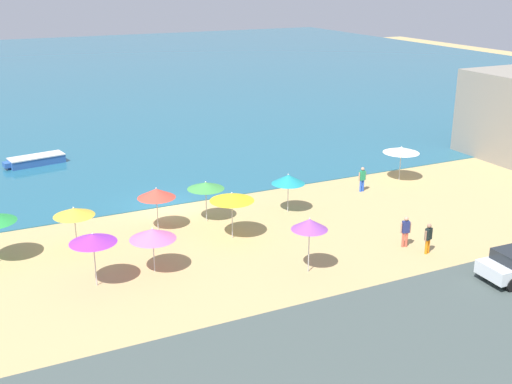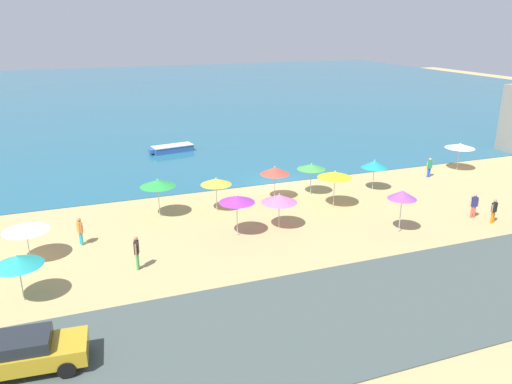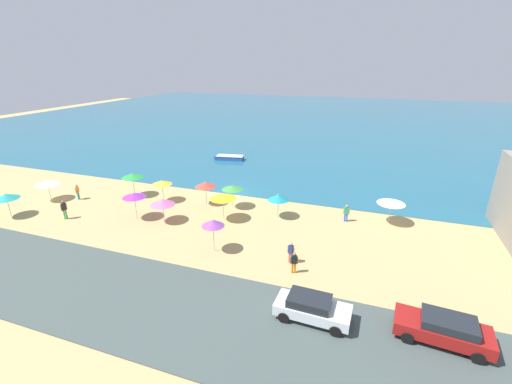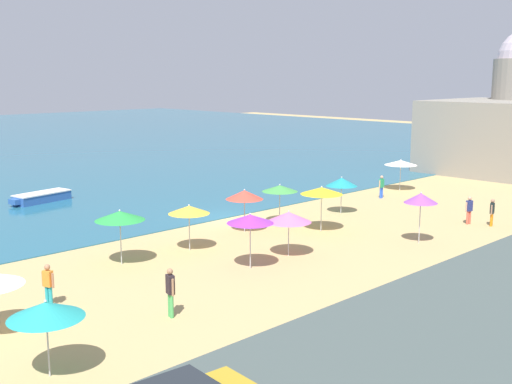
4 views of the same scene
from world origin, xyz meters
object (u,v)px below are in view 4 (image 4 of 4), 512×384
object	(u,v)px
beach_umbrella_3	(342,182)
beach_umbrella_6	(244,195)
bather_3	(381,186)
beach_umbrella_9	(322,191)
beach_umbrella_4	(280,188)
bather_2	(170,290)
beach_umbrella_5	(289,217)
beach_umbrella_1	(250,219)
beach_umbrella_7	(421,198)
beach_umbrella_8	(189,210)
beach_umbrella_11	(401,163)
skiff_nearshore	(41,197)
beach_umbrella_10	(46,310)
bather_4	(48,283)
bather_0	(469,209)
beach_umbrella_2	(120,216)
bather_1	(492,211)

from	to	relation	value
beach_umbrella_3	beach_umbrella_6	distance (m)	7.72
bather_3	beach_umbrella_9	bearing A→B (deg)	-162.60
beach_umbrella_4	bather_3	distance (m)	10.92
bather_2	bather_3	world-z (taller)	bather_2
beach_umbrella_5	beach_umbrella_6	xyz separation A→B (m)	(1.75, 4.93, 0.19)
beach_umbrella_6	bather_2	xyz separation A→B (m)	(-10.62, -7.39, -1.07)
beach_umbrella_4	beach_umbrella_9	world-z (taller)	beach_umbrella_9
beach_umbrella_1	beach_umbrella_7	world-z (taller)	beach_umbrella_7
beach_umbrella_5	beach_umbrella_8	xyz separation A→B (m)	(-2.77, 4.11, 0.14)
beach_umbrella_6	beach_umbrella_11	size ratio (longest dim) A/B	1.00
beach_umbrella_1	beach_umbrella_3	size ratio (longest dim) A/B	1.10
beach_umbrella_9	skiff_nearshore	world-z (taller)	beach_umbrella_9
beach_umbrella_5	bather_2	size ratio (longest dim) A/B	1.22
beach_umbrella_1	beach_umbrella_8	world-z (taller)	beach_umbrella_1
beach_umbrella_10	bather_4	xyz separation A→B (m)	(2.69, 5.36, -1.09)
beach_umbrella_4	beach_umbrella_5	world-z (taller)	beach_umbrella_4
beach_umbrella_1	bather_0	bearing A→B (deg)	-9.77
bather_4	skiff_nearshore	size ratio (longest dim) A/B	0.37
beach_umbrella_6	beach_umbrella_2	bearing A→B (deg)	-176.29
beach_umbrella_11	bather_1	distance (m)	12.05
beach_umbrella_4	beach_umbrella_5	size ratio (longest dim) A/B	1.06
beach_umbrella_4	bather_2	bearing A→B (deg)	-151.09
beach_umbrella_5	beach_umbrella_10	distance (m)	14.63
beach_umbrella_4	beach_umbrella_7	size ratio (longest dim) A/B	0.87
beach_umbrella_9	bather_3	bearing A→B (deg)	17.40
bather_3	beach_umbrella_1	bearing A→B (deg)	-162.86
beach_umbrella_4	bather_3	bearing A→B (deg)	2.20
beach_umbrella_2	bather_1	xyz separation A→B (m)	(19.40, -8.38, -1.40)
skiff_nearshore	bather_2	bearing A→B (deg)	-105.49
beach_umbrella_3	beach_umbrella_8	distance (m)	12.21
beach_umbrella_9	bather_1	world-z (taller)	beach_umbrella_9
beach_umbrella_6	bather_0	world-z (taller)	beach_umbrella_6
bather_1	bather_4	xyz separation A→B (m)	(-24.33, 5.63, 0.02)
beach_umbrella_8	bather_0	world-z (taller)	beach_umbrella_8
beach_umbrella_9	bather_3	xyz separation A→B (m)	(10.54, 3.30, -1.38)
beach_umbrella_1	bather_0	world-z (taller)	beach_umbrella_1
beach_umbrella_10	bather_1	size ratio (longest dim) A/B	1.45
beach_umbrella_10	bather_3	xyz separation A→B (m)	(29.62, 9.12, -1.10)
bather_4	beach_umbrella_2	bearing A→B (deg)	29.14
beach_umbrella_3	skiff_nearshore	bearing A→B (deg)	125.94
beach_umbrella_11	beach_umbrella_6	bearing A→B (deg)	-175.66
bather_4	beach_umbrella_8	bearing A→B (deg)	15.87
beach_umbrella_10	beach_umbrella_3	bearing A→B (deg)	18.65
beach_umbrella_4	beach_umbrella_8	world-z (taller)	beach_umbrella_4
beach_umbrella_2	skiff_nearshore	distance (m)	16.88
bather_2	bather_4	distance (m)	4.86
beach_umbrella_8	bather_3	world-z (taller)	beach_umbrella_8
beach_umbrella_8	beach_umbrella_9	xyz separation A→B (m)	(7.69, -2.02, 0.24)
beach_umbrella_1	beach_umbrella_5	size ratio (longest dim) A/B	1.15
beach_umbrella_9	bather_1	xyz separation A→B (m)	(7.94, -6.08, -1.40)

